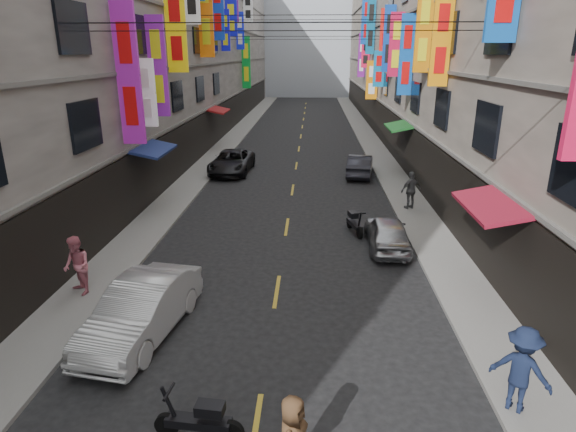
# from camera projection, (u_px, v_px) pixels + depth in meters

# --- Properties ---
(sidewalk_left) EXTENTS (2.00, 90.00, 0.12)m
(sidewalk_left) POSITION_uv_depth(u_px,v_px,m) (224.00, 147.00, 38.30)
(sidewalk_left) COLOR slate
(sidewalk_left) RESTS_ON ground
(sidewalk_right) EXTENTS (2.00, 90.00, 0.12)m
(sidewalk_right) POSITION_uv_depth(u_px,v_px,m) (375.00, 149.00, 37.72)
(sidewalk_right) COLOR slate
(sidewalk_right) RESTS_ON ground
(building_row_left) EXTENTS (10.14, 90.00, 19.00)m
(building_row_left) POSITION_uv_depth(u_px,v_px,m) (138.00, 20.00, 35.55)
(building_row_left) COLOR gray
(building_row_left) RESTS_ON ground
(building_row_right) EXTENTS (10.14, 90.00, 19.00)m
(building_row_right) POSITION_uv_depth(u_px,v_px,m) (467.00, 19.00, 34.40)
(building_row_right) COLOR #A29588
(building_row_right) RESTS_ON ground
(haze_block) EXTENTS (18.00, 8.00, 22.00)m
(haze_block) POSITION_uv_depth(u_px,v_px,m) (308.00, 29.00, 81.76)
(haze_block) COLOR #A5ADB8
(haze_block) RESTS_ON ground
(shop_signage) EXTENTS (14.00, 55.00, 11.87)m
(shop_signage) POSITION_uv_depth(u_px,v_px,m) (291.00, 18.00, 28.36)
(shop_signage) COLOR blue
(shop_signage) RESTS_ON ground
(street_awnings) EXTENTS (13.99, 35.20, 0.41)m
(street_awnings) POSITION_uv_depth(u_px,v_px,m) (262.00, 150.00, 22.00)
(street_awnings) COLOR #134920
(street_awnings) RESTS_ON ground
(overhead_cables) EXTENTS (14.00, 38.04, 1.24)m
(overhead_cables) POSITION_uv_depth(u_px,v_px,m) (293.00, 19.00, 23.85)
(overhead_cables) COLOR black
(overhead_cables) RESTS_ON ground
(lane_markings) EXTENTS (0.12, 80.20, 0.01)m
(lane_markings) POSITION_uv_depth(u_px,v_px,m) (298.00, 157.00, 35.19)
(lane_markings) COLOR gold
(lane_markings) RESTS_ON ground
(scooter_crossing) EXTENTS (1.80, 0.52, 1.14)m
(scooter_crossing) POSITION_uv_depth(u_px,v_px,m) (200.00, 421.00, 9.33)
(scooter_crossing) COLOR black
(scooter_crossing) RESTS_ON ground
(scooter_far_right) EXTENTS (0.69, 1.77, 1.14)m
(scooter_far_right) POSITION_uv_depth(u_px,v_px,m) (354.00, 223.00, 20.17)
(scooter_far_right) COLOR black
(scooter_far_right) RESTS_ON ground
(car_left_mid) EXTENTS (2.32, 4.79, 1.51)m
(car_left_mid) POSITION_uv_depth(u_px,v_px,m) (142.00, 310.00, 12.75)
(car_left_mid) COLOR silver
(car_left_mid) RESTS_ON ground
(car_left_far) EXTENTS (2.52, 5.12, 1.40)m
(car_left_far) POSITION_uv_depth(u_px,v_px,m) (232.00, 162.00, 30.26)
(car_left_far) COLOR black
(car_left_far) RESTS_ON ground
(car_right_mid) EXTENTS (1.54, 3.78, 1.28)m
(car_right_mid) POSITION_uv_depth(u_px,v_px,m) (387.00, 232.00, 18.55)
(car_right_mid) COLOR #ABABAF
(car_right_mid) RESTS_ON ground
(car_right_far) EXTENTS (1.99, 4.20, 1.33)m
(car_right_far) POSITION_uv_depth(u_px,v_px,m) (360.00, 165.00, 29.48)
(car_right_far) COLOR #292931
(car_right_far) RESTS_ON ground
(pedestrian_lfar) EXTENTS (1.08, 1.07, 1.86)m
(pedestrian_lfar) POSITION_uv_depth(u_px,v_px,m) (77.00, 266.00, 14.67)
(pedestrian_lfar) COLOR #D87283
(pedestrian_lfar) RESTS_ON sidewalk_left
(pedestrian_rnear) EXTENTS (1.38, 1.23, 1.91)m
(pedestrian_rnear) POSITION_uv_depth(u_px,v_px,m) (521.00, 369.00, 9.83)
(pedestrian_rnear) COLOR #141D38
(pedestrian_rnear) RESTS_ON sidewalk_right
(pedestrian_rfar) EXTENTS (1.21, 0.98, 1.81)m
(pedestrian_rfar) POSITION_uv_depth(u_px,v_px,m) (411.00, 190.00, 22.83)
(pedestrian_rfar) COLOR #5D5D60
(pedestrian_rfar) RESTS_ON sidewalk_right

